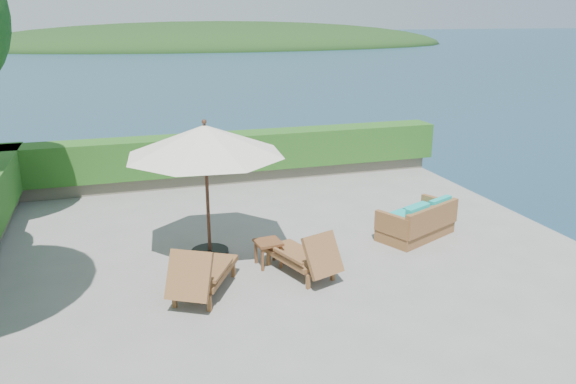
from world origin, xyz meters
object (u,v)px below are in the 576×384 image
object	(u,v)px
patio_umbrella	(205,142)
side_table	(268,245)
lounge_left	(202,273)
lounge_right	(305,256)
wicker_loveseat	(418,223)

from	to	relation	value
patio_umbrella	side_table	distance (m)	2.22
lounge_left	side_table	xyz separation A→B (m)	(1.35, 0.80, -0.00)
patio_umbrella	lounge_right	xyz separation A→B (m)	(1.46, -1.38, -1.86)
patio_umbrella	wicker_loveseat	distance (m)	4.73
lounge_left	lounge_right	size ratio (longest dim) A/B	1.05
lounge_left	patio_umbrella	bearing A→B (deg)	105.17
side_table	lounge_right	bearing A→B (deg)	-49.39
side_table	patio_umbrella	bearing A→B (deg)	140.54
patio_umbrella	lounge_right	size ratio (longest dim) A/B	2.17
patio_umbrella	lounge_right	bearing A→B (deg)	-43.30
lounge_right	wicker_loveseat	world-z (taller)	lounge_right
lounge_right	wicker_loveseat	size ratio (longest dim) A/B	0.90
lounge_right	wicker_loveseat	bearing A→B (deg)	0.68
lounge_left	wicker_loveseat	world-z (taller)	lounge_left
lounge_right	side_table	size ratio (longest dim) A/B	3.45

